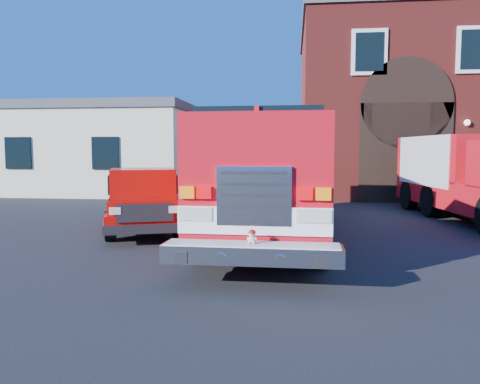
# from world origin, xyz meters

# --- Properties ---
(ground) EXTENTS (100.00, 100.00, 0.00)m
(ground) POSITION_xyz_m (0.00, 0.00, 0.00)
(ground) COLOR black
(ground) RESTS_ON ground
(parking_stripe_mid) EXTENTS (0.12, 3.00, 0.01)m
(parking_stripe_mid) POSITION_xyz_m (6.50, 4.00, 0.00)
(parking_stripe_mid) COLOR yellow
(parking_stripe_mid) RESTS_ON ground
(parking_stripe_far) EXTENTS (0.12, 3.00, 0.01)m
(parking_stripe_far) POSITION_xyz_m (6.50, 7.00, 0.00)
(parking_stripe_far) COLOR yellow
(parking_stripe_far) RESTS_ON ground
(fire_station) EXTENTS (15.20, 10.20, 8.45)m
(fire_station) POSITION_xyz_m (8.99, 13.98, 4.25)
(fire_station) COLOR maroon
(fire_station) RESTS_ON ground
(side_building) EXTENTS (10.20, 8.20, 4.35)m
(side_building) POSITION_xyz_m (-9.00, 13.00, 2.20)
(side_building) COLOR #EAE9C7
(side_building) RESTS_ON ground
(fire_engine) EXTENTS (2.80, 9.42, 2.89)m
(fire_engine) POSITION_xyz_m (0.53, 1.24, 1.49)
(fire_engine) COLOR black
(fire_engine) RESTS_ON ground
(pickup_truck) EXTENTS (3.34, 5.33, 1.64)m
(pickup_truck) POSITION_xyz_m (-2.99, 1.78, 0.78)
(pickup_truck) COLOR black
(pickup_truck) RESTS_ON ground
(secondary_truck) EXTENTS (3.40, 8.20, 2.58)m
(secondary_truck) POSITION_xyz_m (6.58, 4.32, 1.41)
(secondary_truck) COLOR black
(secondary_truck) RESTS_ON ground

